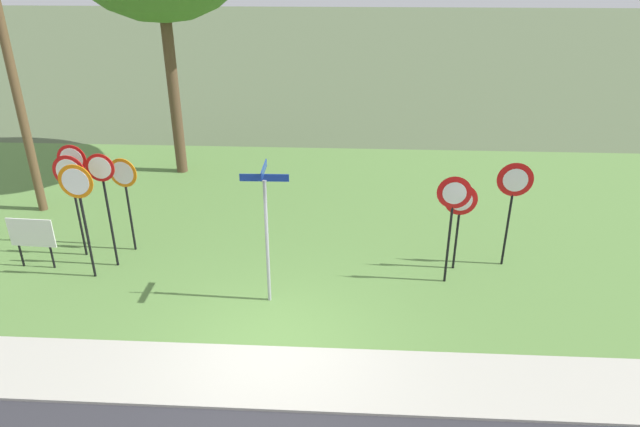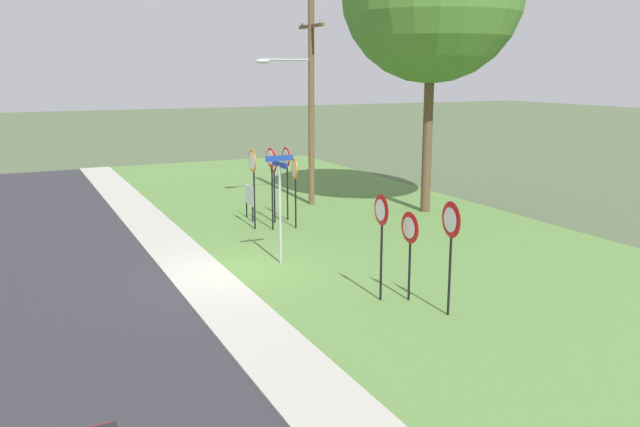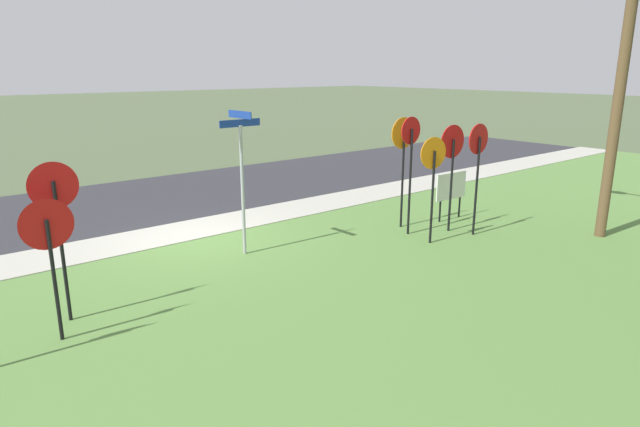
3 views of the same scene
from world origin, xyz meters
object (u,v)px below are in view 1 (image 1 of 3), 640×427
(stop_sign_near_left, at_px, (72,184))
(notice_board, at_px, (32,235))
(stop_sign_near_right, at_px, (125,185))
(yield_sign_near_right, at_px, (514,190))
(yield_sign_far_left, at_px, (453,205))
(stop_sign_far_right, at_px, (75,174))
(stop_sign_far_left, at_px, (104,188))
(utility_pole, at_px, (5,59))
(yield_sign_near_left, at_px, (460,208))
(stop_sign_far_center, at_px, (79,197))
(street_name_post, at_px, (266,224))

(stop_sign_near_left, height_order, notice_board, stop_sign_near_left)
(stop_sign_near_right, bearing_deg, yield_sign_near_right, 7.71)
(stop_sign_near_left, bearing_deg, yield_sign_far_left, -1.19)
(stop_sign_near_left, distance_m, yield_sign_near_right, 10.10)
(notice_board, bearing_deg, stop_sign_far_right, 63.48)
(stop_sign_far_left, relative_size, notice_board, 2.24)
(yield_sign_far_left, bearing_deg, stop_sign_far_left, -177.87)
(stop_sign_far_left, bearing_deg, utility_pole, 138.90)
(stop_sign_near_left, xyz_separation_m, stop_sign_far_right, (-0.19, 0.58, 0.02))
(stop_sign_near_right, distance_m, yield_sign_near_right, 9.00)
(yield_sign_near_right, xyz_separation_m, utility_pole, (-12.54, 2.32, 2.38))
(stop_sign_near_right, height_order, yield_sign_near_right, yield_sign_near_right)
(yield_sign_far_left, bearing_deg, utility_pole, 168.33)
(yield_sign_near_left, height_order, yield_sign_far_left, yield_sign_far_left)
(stop_sign_far_center, bearing_deg, yield_sign_far_left, 3.33)
(stop_sign_far_left, bearing_deg, stop_sign_near_right, 79.18)
(yield_sign_near_right, height_order, yield_sign_far_left, yield_sign_near_right)
(stop_sign_far_right, bearing_deg, stop_sign_near_left, -71.53)
(yield_sign_near_left, bearing_deg, stop_sign_near_left, 179.62)
(yield_sign_near_left, bearing_deg, notice_board, -176.74)
(stop_sign_far_right, height_order, yield_sign_near_left, stop_sign_far_right)
(utility_pole, bearing_deg, notice_board, -62.58)
(yield_sign_near_right, distance_m, utility_pole, 12.97)
(stop_sign_far_right, xyz_separation_m, utility_pole, (-2.24, 1.84, 2.39))
(stop_sign_near_right, height_order, stop_sign_far_right, stop_sign_far_right)
(stop_sign_far_right, height_order, utility_pole, utility_pole)
(stop_sign_far_right, bearing_deg, yield_sign_near_left, -4.45)
(notice_board, bearing_deg, stop_sign_near_left, 37.94)
(notice_board, bearing_deg, stop_sign_far_center, -11.13)
(stop_sign_near_right, relative_size, notice_board, 1.93)
(stop_sign_near_left, relative_size, yield_sign_near_left, 1.21)
(utility_pole, bearing_deg, stop_sign_far_right, -39.43)
(stop_sign_far_right, xyz_separation_m, notice_board, (-0.67, -1.19, -1.09))
(yield_sign_far_left, height_order, utility_pole, utility_pole)
(stop_sign_far_right, distance_m, notice_board, 1.74)
(stop_sign_far_right, xyz_separation_m, yield_sign_near_left, (9.11, -0.74, -0.35))
(stop_sign_far_right, height_order, street_name_post, street_name_post)
(stop_sign_near_left, height_order, stop_sign_far_right, stop_sign_far_right)
(stop_sign_far_left, xyz_separation_m, utility_pole, (-3.40, 2.88, 2.31))
(stop_sign_near_right, xyz_separation_m, yield_sign_near_right, (9.00, -0.23, 0.17))
(stop_sign_far_right, height_order, yield_sign_near_right, stop_sign_far_right)
(yield_sign_near_left, relative_size, yield_sign_far_left, 0.84)
(notice_board, bearing_deg, stop_sign_far_left, 7.66)
(yield_sign_near_right, distance_m, street_name_post, 5.62)
(stop_sign_far_center, bearing_deg, stop_sign_near_left, 125.02)
(utility_pole, relative_size, notice_board, 6.34)
(stop_sign_near_left, relative_size, yield_sign_far_left, 1.02)
(stop_sign_near_left, xyz_separation_m, street_name_post, (4.78, -1.68, -0.09))
(stop_sign_far_right, relative_size, yield_sign_near_left, 1.24)
(street_name_post, relative_size, notice_board, 2.43)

